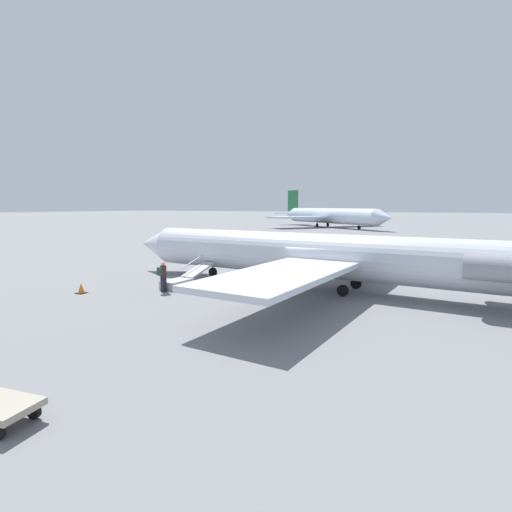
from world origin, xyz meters
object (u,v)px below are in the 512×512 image
airplane_main (328,256)px  airplane_far_right (328,216)px  boarding_stairs (181,281)px  passenger (163,274)px

airplane_main → airplane_far_right: size_ratio=0.87×
airplane_far_right → boarding_stairs: airplane_far_right is taller
airplane_main → passenger: airplane_main is taller
airplane_main → boarding_stairs: (7.97, 3.31, -1.63)m
airplane_far_right → boarding_stairs: bearing=-43.7°
airplane_main → passenger: size_ratio=16.64×
boarding_stairs → airplane_far_right: bearing=14.2°
airplane_far_right → boarding_stairs: (-12.97, 69.68, -2.28)m
airplane_far_right → passenger: bearing=-43.9°
passenger → airplane_main: bearing=-55.0°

